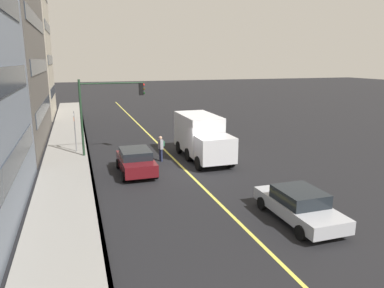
{
  "coord_description": "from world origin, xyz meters",
  "views": [
    {
      "loc": [
        -20.79,
        6.33,
        6.83
      ],
      "look_at": [
        -1.43,
        0.04,
        2.05
      ],
      "focal_mm": 33.5,
      "sensor_mm": 36.0,
      "label": 1
    }
  ],
  "objects": [
    {
      "name": "ground",
      "position": [
        0.0,
        0.0,
        0.0
      ],
      "size": [
        200.0,
        200.0,
        0.0
      ],
      "primitive_type": "plane",
      "color": "black"
    },
    {
      "name": "sidewalk_slab",
      "position": [
        0.0,
        7.2,
        0.07
      ],
      "size": [
        80.0,
        3.13,
        0.15
      ],
      "primitive_type": "cube",
      "color": "gray",
      "rests_on": "ground"
    },
    {
      "name": "curb_edge",
      "position": [
        0.0,
        5.71,
        0.07
      ],
      "size": [
        80.0,
        0.16,
        0.15
      ],
      "primitive_type": "cube",
      "color": "slate",
      "rests_on": "ground"
    },
    {
      "name": "lane_stripe_center",
      "position": [
        0.0,
        0.0,
        0.01
      ],
      "size": [
        80.0,
        0.16,
        0.01
      ],
      "primitive_type": "cube",
      "color": "#D8CC4C",
      "rests_on": "ground"
    },
    {
      "name": "car_maroon",
      "position": [
        0.48,
        3.06,
        0.79
      ],
      "size": [
        4.26,
        2.09,
        1.49
      ],
      "color": "#591116",
      "rests_on": "ground"
    },
    {
      "name": "car_silver",
      "position": [
        -8.46,
        -2.55,
        0.72
      ],
      "size": [
        4.66,
        2.07,
        1.42
      ],
      "color": "#A8AAB2",
      "rests_on": "ground"
    },
    {
      "name": "truck_white",
      "position": [
        2.5,
        -1.94,
        1.6
      ],
      "size": [
        6.58,
        2.52,
        3.04
      ],
      "color": "silver",
      "rests_on": "ground"
    },
    {
      "name": "pedestrian_with_backpack",
      "position": [
        2.63,
        0.97,
        1.04
      ],
      "size": [
        0.46,
        0.42,
        1.76
      ],
      "color": "#262D4C",
      "rests_on": "ground"
    },
    {
      "name": "traffic_light_mast",
      "position": [
        5.27,
        4.23,
        3.84
      ],
      "size": [
        0.28,
        4.63,
        5.54
      ],
      "color": "#1E3823",
      "rests_on": "ground"
    },
    {
      "name": "street_sign_post",
      "position": [
        6.69,
        6.54,
        1.86
      ],
      "size": [
        0.6,
        0.08,
        3.17
      ],
      "color": "slate",
      "rests_on": "ground"
    }
  ]
}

